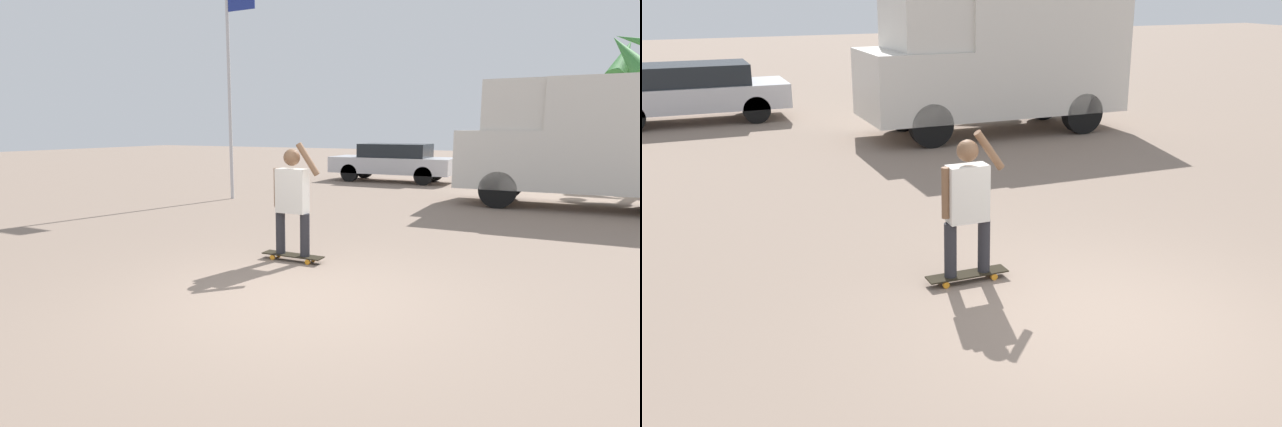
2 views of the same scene
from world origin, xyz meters
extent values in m
plane|color=gray|center=(0.00, 0.00, 0.00)|extent=(80.00, 80.00, 0.00)
cube|color=black|center=(-0.92, 1.44, 0.09)|extent=(0.95, 0.22, 0.02)
cylinder|color=orange|center=(-1.22, 1.35, 0.04)|extent=(0.08, 0.03, 0.08)
cylinder|color=orange|center=(-1.22, 1.53, 0.04)|extent=(0.08, 0.03, 0.08)
cylinder|color=orange|center=(-0.62, 1.35, 0.04)|extent=(0.08, 0.03, 0.08)
cylinder|color=orange|center=(-0.62, 1.53, 0.04)|extent=(0.08, 0.03, 0.08)
cylinder|color=#28282D|center=(-1.13, 1.44, 0.41)|extent=(0.14, 0.14, 0.63)
cylinder|color=#28282D|center=(-0.72, 1.44, 0.41)|extent=(0.14, 0.14, 0.63)
cube|color=silver|center=(-0.92, 1.44, 1.04)|extent=(0.46, 0.22, 0.64)
sphere|color=brown|center=(-0.92, 1.44, 1.52)|extent=(0.24, 0.24, 0.24)
cylinder|color=brown|center=(-1.18, 1.44, 1.08)|extent=(0.09, 0.09, 0.57)
cylinder|color=brown|center=(-0.66, 1.44, 1.50)|extent=(0.37, 0.09, 0.47)
cylinder|color=black|center=(1.11, 8.03, 0.45)|extent=(0.90, 0.28, 0.90)
cylinder|color=black|center=(1.11, 9.87, 0.45)|extent=(0.90, 0.28, 0.90)
cylinder|color=black|center=(4.70, 8.03, 0.45)|extent=(0.90, 0.28, 0.90)
cylinder|color=black|center=(4.70, 9.87, 0.45)|extent=(0.90, 0.28, 0.90)
cube|color=silver|center=(1.03, 8.95, 1.17)|extent=(2.03, 2.12, 1.43)
cube|color=black|center=(0.62, 8.95, 1.45)|extent=(0.04, 1.80, 0.72)
cube|color=silver|center=(3.92, 8.95, 1.77)|extent=(3.76, 2.12, 2.64)
cube|color=silver|center=(1.33, 8.95, 2.49)|extent=(1.42, 1.95, 1.21)
cylinder|color=black|center=(-1.82, 12.08, 0.32)|extent=(0.64, 0.22, 0.64)
cylinder|color=black|center=(-1.82, 13.58, 0.32)|extent=(0.64, 0.22, 0.64)
cube|color=#BCBCC1|center=(-3.20, 12.83, 0.61)|extent=(4.44, 1.72, 0.57)
cube|color=black|center=(-3.09, 12.83, 1.14)|extent=(2.44, 1.51, 0.49)
cylinder|color=brown|center=(5.10, 14.78, 2.32)|extent=(0.32, 0.32, 4.64)
camera|label=1|loc=(2.65, -4.78, 1.93)|focal=28.00mm
camera|label=2|loc=(-3.89, -5.42, 3.27)|focal=40.00mm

